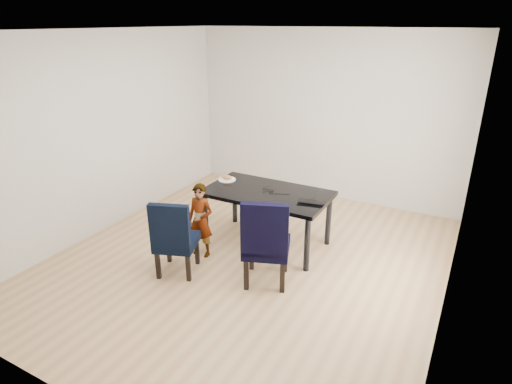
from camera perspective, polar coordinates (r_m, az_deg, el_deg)
The scene contains 14 objects.
floor at distance 5.43m, azimuth -1.02°, elevation -9.11°, with size 4.50×5.00×0.01m, color tan.
ceiling at distance 4.65m, azimuth -1.26°, elevation 20.85°, with size 4.50×5.00×0.01m, color white.
wall_back at distance 7.08m, azimuth 9.07°, elevation 9.93°, with size 4.50×0.01×2.70m, color silver.
wall_front at distance 3.12m, azimuth -24.70°, elevation -7.83°, with size 4.50×0.01×2.70m, color white.
wall_left at distance 6.26m, azimuth -19.55°, elevation 7.35°, with size 0.01×5.00×2.70m, color silver.
wall_right at distance 4.29m, azimuth 26.09°, elevation -0.06°, with size 0.01×5.00×2.70m, color silver.
dining_table at distance 5.63m, azimuth 1.46°, elevation -3.48°, with size 1.60×0.90×0.75m, color black.
chair_left at distance 5.07m, azimuth -10.57°, elevation -5.73°, with size 0.45×0.47×0.94m, color black.
chair_right at distance 4.79m, azimuth 1.43°, elevation -6.35°, with size 0.50×0.53×1.05m, color black.
child at distance 5.37m, azimuth -7.40°, elevation -3.79°, with size 0.35×0.23×0.95m, color red.
plate at distance 5.89m, azimuth -3.88°, elevation 1.67°, with size 0.24×0.24×0.01m, color white.
sandwich at distance 5.86m, azimuth -3.93°, elevation 1.98°, with size 0.17×0.08×0.07m, color #AF6D3E.
laptop at distance 5.21m, azimuth 7.37°, elevation -1.18°, with size 0.32×0.20×0.02m, color black.
cable_tangle at distance 5.46m, azimuth 1.58°, elevation -0.00°, with size 0.13×0.13×0.01m, color black.
Camera 1 is at (2.30, -4.04, 2.79)m, focal length 30.00 mm.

